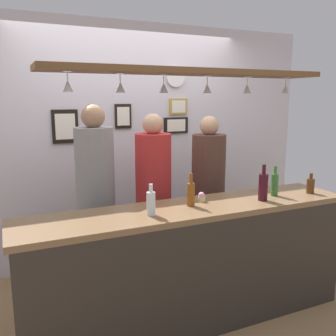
{
  "coord_description": "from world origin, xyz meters",
  "views": [
    {
      "loc": [
        -1.31,
        -2.79,
        1.8
      ],
      "look_at": [
        0.0,
        0.1,
        1.2
      ],
      "focal_mm": 39.56,
      "sensor_mm": 36.0,
      "label": 1
    }
  ],
  "objects_px": {
    "bottle_wine_dark_red": "(263,186)",
    "picture_frame_caricature": "(65,127)",
    "bottle_beer_amber_tall": "(191,193)",
    "picture_frame_lower_pair": "(176,125)",
    "wall_clock": "(176,77)",
    "person_right_brown_shirt": "(208,180)",
    "cupcake": "(201,197)",
    "bottle_soda_clear": "(151,203)",
    "person_left_grey_shirt": "(95,183)",
    "person_middle_red_shirt": "(153,184)",
    "picture_frame_crest": "(123,116)",
    "picture_frame_upper_small": "(178,107)",
    "bottle_beer_brown_stubby": "(310,185)",
    "bottle_beer_green_import": "(275,184)"
  },
  "relations": [
    {
      "from": "bottle_beer_amber_tall",
      "to": "picture_frame_upper_small",
      "type": "relative_size",
      "value": 1.18
    },
    {
      "from": "person_right_brown_shirt",
      "to": "cupcake",
      "type": "height_order",
      "value": "person_right_brown_shirt"
    },
    {
      "from": "bottle_wine_dark_red",
      "to": "picture_frame_caricature",
      "type": "bearing_deg",
      "value": 131.53
    },
    {
      "from": "bottle_beer_brown_stubby",
      "to": "picture_frame_upper_small",
      "type": "relative_size",
      "value": 0.82
    },
    {
      "from": "bottle_beer_amber_tall",
      "to": "bottle_beer_brown_stubby",
      "type": "bearing_deg",
      "value": -4.55
    },
    {
      "from": "wall_clock",
      "to": "person_right_brown_shirt",
      "type": "bearing_deg",
      "value": -85.75
    },
    {
      "from": "picture_frame_lower_pair",
      "to": "picture_frame_crest",
      "type": "height_order",
      "value": "picture_frame_crest"
    },
    {
      "from": "picture_frame_caricature",
      "to": "picture_frame_lower_pair",
      "type": "bearing_deg",
      "value": 0.0
    },
    {
      "from": "cupcake",
      "to": "bottle_beer_amber_tall",
      "type": "bearing_deg",
      "value": -152.24
    },
    {
      "from": "person_right_brown_shirt",
      "to": "picture_frame_crest",
      "type": "distance_m",
      "value": 1.14
    },
    {
      "from": "person_left_grey_shirt",
      "to": "person_middle_red_shirt",
      "type": "relative_size",
      "value": 1.05
    },
    {
      "from": "wall_clock",
      "to": "picture_frame_crest",
      "type": "bearing_deg",
      "value": 179.42
    },
    {
      "from": "bottle_beer_amber_tall",
      "to": "picture_frame_crest",
      "type": "relative_size",
      "value": 1.0
    },
    {
      "from": "picture_frame_caricature",
      "to": "wall_clock",
      "type": "bearing_deg",
      "value": -0.29
    },
    {
      "from": "person_middle_red_shirt",
      "to": "bottle_wine_dark_red",
      "type": "bearing_deg",
      "value": -51.8
    },
    {
      "from": "bottle_beer_green_import",
      "to": "picture_frame_upper_small",
      "type": "height_order",
      "value": "picture_frame_upper_small"
    },
    {
      "from": "bottle_beer_green_import",
      "to": "bottle_beer_amber_tall",
      "type": "xyz_separation_m",
      "value": [
        -0.8,
        0.02,
        -0.0
      ]
    },
    {
      "from": "picture_frame_upper_small",
      "to": "bottle_beer_amber_tall",
      "type": "bearing_deg",
      "value": -112.13
    },
    {
      "from": "bottle_beer_green_import",
      "to": "picture_frame_lower_pair",
      "type": "xyz_separation_m",
      "value": [
        -0.27,
        1.41,
        0.42
      ]
    },
    {
      "from": "person_left_grey_shirt",
      "to": "bottle_wine_dark_red",
      "type": "height_order",
      "value": "person_left_grey_shirt"
    },
    {
      "from": "picture_frame_lower_pair",
      "to": "bottle_soda_clear",
      "type": "bearing_deg",
      "value": -121.46
    },
    {
      "from": "bottle_beer_amber_tall",
      "to": "picture_frame_lower_pair",
      "type": "distance_m",
      "value": 1.54
    },
    {
      "from": "bottle_beer_green_import",
      "to": "picture_frame_lower_pair",
      "type": "height_order",
      "value": "picture_frame_lower_pair"
    },
    {
      "from": "bottle_beer_green_import",
      "to": "bottle_beer_brown_stubby",
      "type": "height_order",
      "value": "bottle_beer_green_import"
    },
    {
      "from": "person_left_grey_shirt",
      "to": "cupcake",
      "type": "bearing_deg",
      "value": -41.44
    },
    {
      "from": "cupcake",
      "to": "picture_frame_caricature",
      "type": "xyz_separation_m",
      "value": [
        -0.85,
        1.31,
        0.51
      ]
    },
    {
      "from": "bottle_beer_amber_tall",
      "to": "picture_frame_caricature",
      "type": "xyz_separation_m",
      "value": [
        -0.71,
        1.39,
        0.44
      ]
    },
    {
      "from": "bottle_beer_green_import",
      "to": "picture_frame_caricature",
      "type": "distance_m",
      "value": 2.11
    },
    {
      "from": "person_left_grey_shirt",
      "to": "bottle_beer_brown_stubby",
      "type": "height_order",
      "value": "person_left_grey_shirt"
    },
    {
      "from": "bottle_beer_green_import",
      "to": "picture_frame_lower_pair",
      "type": "relative_size",
      "value": 0.87
    },
    {
      "from": "bottle_beer_amber_tall",
      "to": "picture_frame_caricature",
      "type": "relative_size",
      "value": 0.76
    },
    {
      "from": "wall_clock",
      "to": "bottle_soda_clear",
      "type": "bearing_deg",
      "value": -121.26
    },
    {
      "from": "person_middle_red_shirt",
      "to": "wall_clock",
      "type": "height_order",
      "value": "wall_clock"
    },
    {
      "from": "bottle_beer_amber_tall",
      "to": "picture_frame_upper_small",
      "type": "xyz_separation_m",
      "value": [
        0.56,
        1.39,
        0.63
      ]
    },
    {
      "from": "bottle_beer_green_import",
      "to": "bottle_wine_dark_red",
      "type": "height_order",
      "value": "bottle_wine_dark_red"
    },
    {
      "from": "picture_frame_upper_small",
      "to": "person_right_brown_shirt",
      "type": "bearing_deg",
      "value": -89.11
    },
    {
      "from": "bottle_beer_amber_tall",
      "to": "bottle_soda_clear",
      "type": "bearing_deg",
      "value": -166.12
    },
    {
      "from": "bottle_beer_brown_stubby",
      "to": "picture_frame_upper_small",
      "type": "distance_m",
      "value": 1.72
    },
    {
      "from": "bottle_wine_dark_red",
      "to": "person_right_brown_shirt",
      "type": "bearing_deg",
      "value": 92.7
    },
    {
      "from": "picture_frame_lower_pair",
      "to": "picture_frame_crest",
      "type": "bearing_deg",
      "value": 180.0
    },
    {
      "from": "bottle_beer_brown_stubby",
      "to": "picture_frame_crest",
      "type": "relative_size",
      "value": 0.69
    },
    {
      "from": "bottle_soda_clear",
      "to": "picture_frame_upper_small",
      "type": "xyz_separation_m",
      "value": [
        0.93,
        1.48,
        0.64
      ]
    },
    {
      "from": "bottle_wine_dark_red",
      "to": "bottle_beer_amber_tall",
      "type": "bearing_deg",
      "value": 170.15
    },
    {
      "from": "person_right_brown_shirt",
      "to": "bottle_wine_dark_red",
      "type": "relative_size",
      "value": 5.43
    },
    {
      "from": "bottle_wine_dark_red",
      "to": "picture_frame_caricature",
      "type": "relative_size",
      "value": 0.88
    },
    {
      "from": "person_middle_red_shirt",
      "to": "picture_frame_lower_pair",
      "type": "height_order",
      "value": "person_middle_red_shirt"
    },
    {
      "from": "bottle_soda_clear",
      "to": "bottle_beer_brown_stubby",
      "type": "xyz_separation_m",
      "value": [
        1.51,
        0.0,
        -0.02
      ]
    },
    {
      "from": "bottle_beer_amber_tall",
      "to": "picture_frame_crest",
      "type": "bearing_deg",
      "value": 93.97
    },
    {
      "from": "bottle_beer_amber_tall",
      "to": "bottle_beer_brown_stubby",
      "type": "distance_m",
      "value": 1.15
    },
    {
      "from": "bottle_wine_dark_red",
      "to": "picture_frame_crest",
      "type": "xyz_separation_m",
      "value": [
        -0.71,
        1.49,
        0.52
      ]
    }
  ]
}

